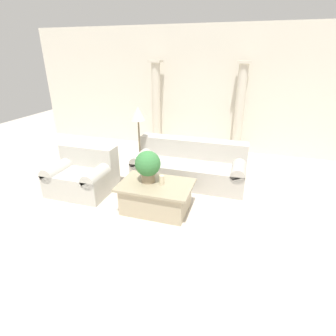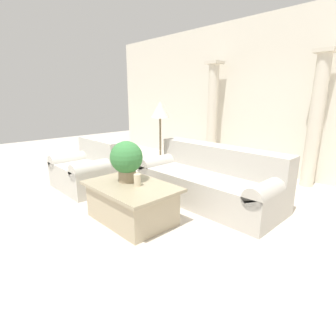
% 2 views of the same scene
% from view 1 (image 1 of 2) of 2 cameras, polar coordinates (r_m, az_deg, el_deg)
% --- Properties ---
extents(ground_plane, '(16.00, 16.00, 0.00)m').
position_cam_1_polar(ground_plane, '(5.06, 0.81, -6.19)').
color(ground_plane, beige).
extents(wall_back, '(10.00, 0.06, 3.20)m').
position_cam_1_polar(wall_back, '(7.37, 7.82, 16.33)').
color(wall_back, silver).
rests_on(wall_back, ground_plane).
extents(sofa_long, '(2.30, 0.97, 0.85)m').
position_cam_1_polar(sofa_long, '(5.56, 4.74, 0.52)').
color(sofa_long, '#B7B2A8').
rests_on(sofa_long, ground_plane).
extents(loveseat, '(1.14, 0.97, 0.85)m').
position_cam_1_polar(loveseat, '(5.41, -17.93, -1.15)').
color(loveseat, beige).
rests_on(loveseat, ground_plane).
extents(coffee_table, '(1.23, 0.83, 0.50)m').
position_cam_1_polar(coffee_table, '(4.54, -2.61, -6.23)').
color(coffee_table, tan).
rests_on(coffee_table, ground_plane).
extents(potted_plant, '(0.43, 0.43, 0.55)m').
position_cam_1_polar(potted_plant, '(4.39, -4.42, 0.69)').
color(potted_plant, '#937F60').
rests_on(potted_plant, coffee_table).
extents(pillar_candle, '(0.09, 0.09, 0.16)m').
position_cam_1_polar(pillar_candle, '(4.39, -1.38, -2.57)').
color(pillar_candle, beige).
rests_on(pillar_candle, coffee_table).
extents(floor_lamp, '(0.34, 0.34, 1.52)m').
position_cam_1_polar(floor_lamp, '(5.57, -6.49, 10.64)').
color(floor_lamp, brown).
rests_on(floor_lamp, ground_plane).
extents(column_left, '(0.32, 0.32, 2.36)m').
position_cam_1_polar(column_left, '(7.42, -2.57, 13.50)').
color(column_left, beige).
rests_on(column_left, ground_plane).
extents(column_right, '(0.32, 0.32, 2.36)m').
position_cam_1_polar(column_right, '(7.00, 15.26, 12.09)').
color(column_right, beige).
rests_on(column_right, ground_plane).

